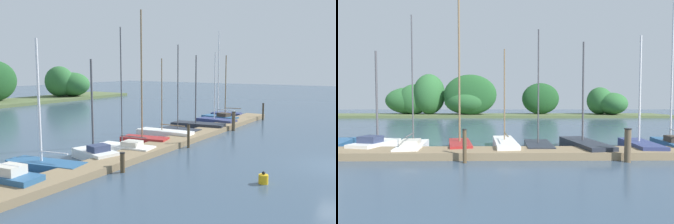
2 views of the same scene
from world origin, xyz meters
TOP-DOWN VIEW (x-y plane):
  - dock_pier at (0.00, 10.05)m, footprint 29.91×1.80m
  - sailboat_1 at (-10.95, 11.69)m, footprint 1.70×3.91m
  - sailboat_2 at (-8.30, 12.40)m, footprint 2.08×4.32m
  - sailboat_3 at (-5.60, 11.63)m, footprint 1.91×3.03m
  - sailboat_4 at (-3.52, 11.28)m, footprint 1.59×3.71m
  - sailboat_5 at (-1.13, 11.75)m, footprint 1.71×3.26m
  - sailboat_6 at (1.32, 11.84)m, footprint 1.47×4.30m
  - sailboat_7 at (3.14, 11.70)m, footprint 1.39×3.10m
  - sailboat_8 at (5.54, 11.49)m, footprint 1.93×4.44m
  - sailboat_9 at (8.48, 11.32)m, footprint 1.49×3.59m
  - sailboat_10 at (10.60, 11.94)m, footprint 1.72×3.65m
  - sailboat_11 at (13.20, 12.45)m, footprint 1.56×3.08m
  - mooring_piling_1 at (-6.66, 8.76)m, footprint 0.26×0.26m
  - mooring_piling_2 at (-0.43, 8.79)m, footprint 0.19×0.19m
  - mooring_piling_3 at (6.67, 8.86)m, footprint 0.32×0.32m
  - mooring_piling_4 at (13.33, 8.77)m, footprint 0.19×0.19m
  - channel_buoy_0 at (-4.61, 2.68)m, footprint 0.41×0.41m

SIDE VIEW (x-z plane):
  - dock_pier at x=0.00m, z-range 0.00..0.35m
  - channel_buoy_0 at x=-4.61m, z-range -0.06..0.48m
  - sailboat_7 at x=3.14m, z-range -2.98..3.53m
  - sailboat_6 at x=1.32m, z-range -2.45..3.05m
  - sailboat_2 at x=-8.30m, z-range -2.83..3.45m
  - sailboat_4 at x=-3.52m, z-range -3.26..3.90m
  - sailboat_8 at x=5.54m, z-range -2.59..3.23m
  - sailboat_9 at x=8.48m, z-range -2.73..3.39m
  - sailboat_11 at x=13.20m, z-range -2.67..3.35m
  - sailboat_3 at x=-5.60m, z-range -2.30..3.05m
  - sailboat_1 at x=-10.95m, z-range -2.16..2.96m
  - sailboat_10 at x=10.60m, z-range -3.65..4.45m
  - sailboat_5 at x=-1.13m, z-range -3.78..4.66m
  - mooring_piling_1 at x=-6.66m, z-range 0.01..0.97m
  - mooring_piling_2 at x=-0.43m, z-range 0.01..1.47m
  - mooring_piling_3 at x=6.67m, z-range 0.01..1.49m
  - mooring_piling_4 at x=13.33m, z-range 0.01..1.59m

